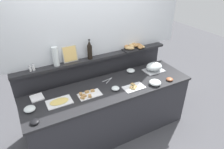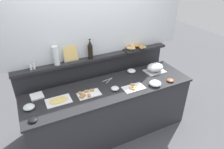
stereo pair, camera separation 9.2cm
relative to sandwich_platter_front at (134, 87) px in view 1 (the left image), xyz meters
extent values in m
plane|color=#4C4C51|center=(-0.30, 0.77, -0.89)|extent=(12.00, 12.00, 0.00)
cube|color=#2D2D33|center=(-0.30, 0.17, -0.47)|extent=(2.53, 0.71, 0.85)
cube|color=#232326|center=(-0.30, 0.17, -0.03)|extent=(2.57, 0.75, 0.03)
cube|color=#2D2D33|center=(-0.30, 0.73, -0.32)|extent=(2.60, 0.08, 1.15)
cube|color=#232326|center=(-0.30, 0.68, 0.28)|extent=(2.60, 0.22, 0.04)
cube|color=silver|center=(-0.30, 0.75, 1.00)|extent=(3.20, 0.08, 1.41)
cube|color=silver|center=(0.00, 0.00, 0.00)|extent=(0.33, 0.19, 0.01)
cube|color=tan|center=(-0.04, -0.01, 0.01)|extent=(0.06, 0.07, 0.01)
cube|color=#66994C|center=(-0.04, -0.01, 0.01)|extent=(0.06, 0.07, 0.01)
cube|color=tan|center=(-0.04, -0.01, 0.02)|extent=(0.06, 0.07, 0.01)
cube|color=tan|center=(0.01, -0.01, 0.01)|extent=(0.06, 0.05, 0.01)
cube|color=#66994C|center=(0.01, -0.01, 0.01)|extent=(0.06, 0.05, 0.01)
cube|color=tan|center=(0.01, -0.01, 0.02)|extent=(0.06, 0.05, 0.01)
cube|color=tan|center=(-0.03, -0.04, 0.01)|extent=(0.07, 0.07, 0.01)
cube|color=#66994C|center=(-0.03, -0.04, 0.01)|extent=(0.07, 0.07, 0.01)
cube|color=tan|center=(-0.03, -0.04, 0.02)|extent=(0.07, 0.07, 0.01)
cube|color=tan|center=(0.02, 0.06, 0.01)|extent=(0.05, 0.06, 0.01)
cube|color=#66994C|center=(0.02, 0.06, 0.01)|extent=(0.05, 0.06, 0.01)
cube|color=tan|center=(0.02, 0.06, 0.02)|extent=(0.05, 0.06, 0.01)
cube|color=white|center=(-0.65, 0.14, 0.00)|extent=(0.33, 0.18, 0.01)
cube|color=#AD7A47|center=(-0.58, 0.19, 0.01)|extent=(0.07, 0.06, 0.01)
cube|color=#E5C666|center=(-0.58, 0.19, 0.01)|extent=(0.07, 0.06, 0.01)
cube|color=#AD7A47|center=(-0.58, 0.19, 0.02)|extent=(0.07, 0.06, 0.01)
cube|color=#AD7A47|center=(-0.66, 0.20, 0.01)|extent=(0.06, 0.04, 0.01)
cube|color=#E5C666|center=(-0.66, 0.20, 0.01)|extent=(0.06, 0.04, 0.01)
cube|color=#AD7A47|center=(-0.66, 0.20, 0.02)|extent=(0.06, 0.04, 0.01)
cube|color=#AD7A47|center=(-0.77, 0.10, 0.01)|extent=(0.07, 0.07, 0.01)
cube|color=#E5C666|center=(-0.77, 0.10, 0.01)|extent=(0.07, 0.07, 0.01)
cube|color=#AD7A47|center=(-0.77, 0.10, 0.02)|extent=(0.07, 0.07, 0.01)
cube|color=#AD7A47|center=(-0.67, 0.09, 0.01)|extent=(0.05, 0.06, 0.01)
cube|color=#E5C666|center=(-0.67, 0.09, 0.01)|extent=(0.05, 0.06, 0.01)
cube|color=#AD7A47|center=(-0.67, 0.09, 0.02)|extent=(0.05, 0.06, 0.01)
cube|color=#AD7A47|center=(-0.73, 0.13, 0.01)|extent=(0.06, 0.07, 0.01)
cube|color=#E5C666|center=(-0.73, 0.13, 0.01)|extent=(0.06, 0.07, 0.01)
cube|color=#AD7A47|center=(-0.73, 0.13, 0.02)|extent=(0.06, 0.07, 0.01)
cube|color=#AD7A47|center=(-0.76, 0.19, 0.01)|extent=(0.05, 0.06, 0.01)
cube|color=#E5C666|center=(-0.76, 0.19, 0.01)|extent=(0.05, 0.06, 0.01)
cube|color=#AD7A47|center=(-0.76, 0.19, 0.02)|extent=(0.05, 0.06, 0.01)
cube|color=white|center=(-1.07, 0.17, 0.00)|extent=(0.34, 0.22, 0.01)
ellipsoid|color=#E5C666|center=(-1.07, 0.17, 0.01)|extent=(0.25, 0.15, 0.01)
cube|color=#B7BABF|center=(0.59, 0.28, 0.00)|extent=(0.34, 0.24, 0.01)
ellipsoid|color=silver|center=(0.59, 0.28, 0.07)|extent=(0.29, 0.23, 0.14)
sphere|color=#B7BABF|center=(0.59, 0.28, 0.15)|extent=(0.02, 0.02, 0.02)
ellipsoid|color=silver|center=(-0.26, 0.09, 0.01)|extent=(0.12, 0.12, 0.05)
ellipsoid|color=#F28C4C|center=(-0.26, 0.09, 0.01)|extent=(0.09, 0.09, 0.03)
ellipsoid|color=silver|center=(0.22, 0.43, 0.02)|extent=(0.14, 0.14, 0.06)
ellipsoid|color=white|center=(0.22, 0.43, 0.01)|extent=(0.11, 0.11, 0.03)
ellipsoid|color=silver|center=(-1.44, 0.18, 0.02)|extent=(0.14, 0.14, 0.06)
ellipsoid|color=#599959|center=(-1.44, 0.18, 0.01)|extent=(0.11, 0.11, 0.03)
ellipsoid|color=silver|center=(0.34, -0.08, 0.03)|extent=(0.18, 0.18, 0.07)
ellipsoid|color=#BF4C3F|center=(0.34, -0.08, 0.01)|extent=(0.14, 0.14, 0.04)
ellipsoid|color=black|center=(-1.43, -0.08, 0.01)|extent=(0.11, 0.11, 0.04)
ellipsoid|color=brown|center=(0.62, -0.09, 0.01)|extent=(0.11, 0.11, 0.04)
cylinder|color=#B7BABF|center=(-0.23, 0.35, 0.00)|extent=(0.15, 0.11, 0.01)
cylinder|color=#B7BABF|center=(-0.25, 0.38, 0.00)|extent=(0.18, 0.05, 0.01)
sphere|color=#B7BABF|center=(-0.16, 0.40, 0.00)|extent=(0.01, 0.01, 0.01)
cube|color=white|center=(-1.32, 0.41, 0.00)|extent=(0.18, 0.18, 0.02)
cylinder|color=black|center=(-0.42, 0.63, 0.41)|extent=(0.08, 0.08, 0.22)
cone|color=black|center=(-0.42, 0.63, 0.56)|extent=(0.06, 0.06, 0.08)
cylinder|color=black|center=(-0.42, 0.63, 0.61)|extent=(0.03, 0.03, 0.02)
cylinder|color=white|center=(-1.30, 0.65, 0.34)|extent=(0.03, 0.03, 0.08)
cylinder|color=#B7BABF|center=(-1.30, 0.65, 0.38)|extent=(0.03, 0.03, 0.01)
cylinder|color=white|center=(-1.26, 0.65, 0.34)|extent=(0.03, 0.03, 0.08)
cylinder|color=#B7BABF|center=(-1.26, 0.65, 0.38)|extent=(0.03, 0.03, 0.01)
cube|color=black|center=(0.39, 0.65, 0.31)|extent=(0.40, 0.26, 0.02)
ellipsoid|color=#B7844C|center=(0.44, 0.69, 0.35)|extent=(0.17, 0.15, 0.06)
ellipsoid|color=#AD7A47|center=(0.29, 0.69, 0.34)|extent=(0.11, 0.13, 0.06)
ellipsoid|color=#AD7A47|center=(0.50, 0.65, 0.35)|extent=(0.17, 0.17, 0.06)
ellipsoid|color=tan|center=(0.38, 0.69, 0.34)|extent=(0.09, 0.12, 0.06)
ellipsoid|color=#AD7A47|center=(0.50, 0.58, 0.35)|extent=(0.17, 0.18, 0.07)
ellipsoid|color=#B7844C|center=(0.44, 0.69, 0.35)|extent=(0.15, 0.18, 0.07)
ellipsoid|color=tan|center=(0.31, 0.62, 0.34)|extent=(0.18, 0.15, 0.06)
ellipsoid|color=tan|center=(0.52, 0.60, 0.34)|extent=(0.15, 0.18, 0.05)
cube|color=#B2AD9E|center=(-0.72, 0.69, 0.42)|extent=(0.23, 0.07, 0.25)
cube|color=#E0B766|center=(-0.72, 0.68, 0.42)|extent=(0.20, 0.05, 0.22)
cylinder|color=silver|center=(-0.94, 0.65, 0.44)|extent=(0.09, 0.09, 0.29)
camera|label=1|loc=(-1.46, -2.05, 1.65)|focal=32.24mm
camera|label=2|loc=(-1.38, -2.09, 1.65)|focal=32.24mm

